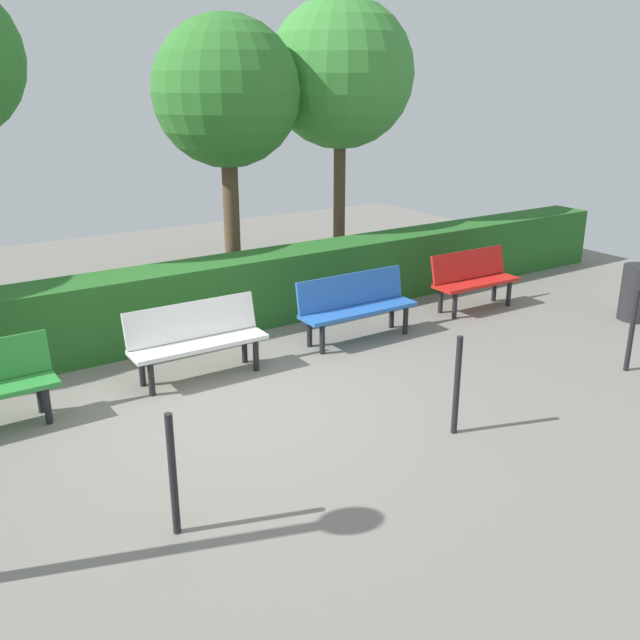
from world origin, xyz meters
TOP-DOWN VIEW (x-y plane):
  - ground_plane at (0.00, 0.00)m, footprint 18.36×18.36m
  - bench_red at (-4.44, -0.92)m, footprint 1.40×0.51m
  - bench_blue at (-2.21, -0.84)m, footprint 1.65×0.47m
  - bench_white at (0.04, -0.84)m, footprint 1.58×0.50m
  - hedge_row at (-1.01, -2.13)m, footprint 14.36×0.70m
  - tree_near at (-4.13, -3.95)m, footprint 2.47×2.47m
  - tree_mid at (-2.03, -4.02)m, footprint 2.30×2.30m
  - railing_post_near at (-4.24, 1.81)m, footprint 0.06×0.06m
  - railing_post_mid at (-1.46, 1.81)m, footprint 0.06×0.06m
  - railing_post_far at (1.41, 1.81)m, footprint 0.06×0.06m
  - trash_bin at (-6.01, 0.75)m, footprint 0.47×0.47m

SIDE VIEW (x-z plane):
  - ground_plane at x=0.00m, z-range 0.00..0.00m
  - trash_bin at x=-6.01m, z-range 0.00..0.79m
  - bench_red at x=-4.44m, z-range 0.05..0.91m
  - bench_white at x=0.04m, z-range 0.05..0.91m
  - bench_blue at x=-2.21m, z-range 0.05..0.91m
  - hedge_row at x=-1.01m, z-range 0.00..0.98m
  - railing_post_near at x=-4.24m, z-range 0.00..1.00m
  - railing_post_mid at x=-1.46m, z-range 0.00..1.00m
  - railing_post_far at x=1.41m, z-range 0.00..1.00m
  - tree_mid at x=-2.03m, z-range 0.94..5.17m
  - tree_near at x=-4.13m, z-range 1.05..5.64m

